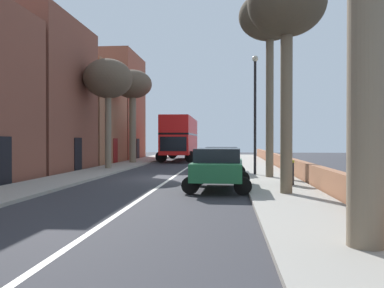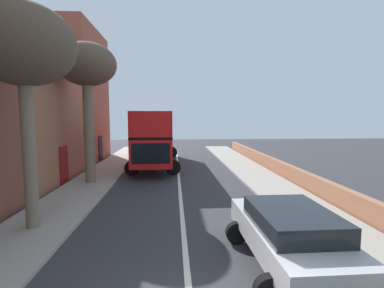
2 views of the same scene
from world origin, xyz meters
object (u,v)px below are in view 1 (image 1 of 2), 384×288
Objects in this scene: parked_car_green_right_2 at (218,166)px; lamppost_right at (255,105)px; double_decker_bus at (181,136)px; street_tree_left_0 at (108,80)px; street_tree_right_1 at (287,9)px; litter_bin_right at (288,172)px; street_tree_right_3 at (270,20)px; parked_car_silver_right_1 at (221,159)px; street_tree_left_2 at (133,87)px.

parked_car_green_right_2 is 6.62m from lamppost_right.
street_tree_left_0 is (-3.24, -12.31, 3.51)m from double_decker_bus.
street_tree_right_1 reaches higher than litter_bin_right.
street_tree_right_3 is (0.06, 5.91, 1.44)m from street_tree_right_1.
lamppost_right is at bearing -30.11° from parked_car_silver_right_1.
litter_bin_right is (2.80, -5.69, -0.28)m from parked_car_silver_right_1.
street_tree_left_2 is at bearing -119.48° from double_decker_bus.
double_decker_bus is 19.46m from street_tree_right_3.
double_decker_bus reaches higher than parked_car_green_right_2.
street_tree_left_2 is at bearing 131.68° from lamppost_right.
street_tree_left_2 reaches higher than parked_car_green_right_2.
street_tree_left_2 is (-7.45, 9.35, 5.39)m from parked_car_silver_right_1.
parked_car_silver_right_1 is 0.59× the size of street_tree_right_1.
street_tree_right_3 is at bearing -64.09° from lamppost_right.
street_tree_right_1 is 6.08m from street_tree_right_3.
litter_bin_right is at bearing -71.40° from double_decker_bus.
street_tree_right_1 is (2.37, -1.51, 5.52)m from parked_car_green_right_2.
parked_car_green_right_2 is at bearing -65.14° from street_tree_left_2.
double_decker_bus is at bearing 110.80° from street_tree_right_3.
lamppost_right is 5.72m from litter_bin_right.
street_tree_right_3 is 9.09× the size of litter_bin_right.
street_tree_left_2 reaches higher than litter_bin_right.
parked_car_green_right_2 is 0.47× the size of street_tree_right_3.
street_tree_left_0 is 14.78m from street_tree_right_1.
street_tree_right_1 reaches higher than street_tree_left_0.
lamppost_right reaches higher than parked_car_green_right_2.
parked_car_silver_right_1 is 13.12m from street_tree_left_2.
parked_car_green_right_2 is 6.20m from street_tree_right_1.
street_tree_right_1 is (9.81, -11.04, 0.59)m from street_tree_left_0.
parked_car_silver_right_1 is (4.20, -15.11, -1.45)m from double_decker_bus.
street_tree_right_3 is (2.43, 4.39, 6.96)m from parked_car_green_right_2.
street_tree_left_0 is 1.13× the size of lamppost_right.
lamppost_right is (1.80, -1.04, 2.90)m from parked_car_silver_right_1.
lamppost_right is at bearing 102.14° from litter_bin_right.
parked_car_green_right_2 is 0.61× the size of street_tree_left_0.
street_tree_right_1 is at bearing -99.55° from litter_bin_right.
double_decker_bus is 24.60m from street_tree_right_1.
lamppost_right is at bearing 115.91° from street_tree_right_3.
litter_bin_right is at bearing -63.82° from parked_car_silver_right_1.
street_tree_left_2 is (-9.83, 17.59, -0.16)m from street_tree_right_1.
litter_bin_right is at bearing -77.86° from lamppost_right.
street_tree_left_0 reaches higher than parked_car_silver_right_1.
parked_car_green_right_2 is 13.06m from street_tree_left_0.
double_decker_bus is 1.48× the size of street_tree_left_2.
double_decker_bus is 2.49× the size of parked_car_silver_right_1.
parked_car_green_right_2 reaches higher than litter_bin_right.
parked_car_silver_right_1 is 6.73m from parked_car_green_right_2.
street_tree_left_0 is (-7.44, 9.53, 4.93)m from parked_car_green_right_2.
street_tree_left_0 reaches higher than parked_car_green_right_2.
street_tree_left_2 reaches higher than street_tree_left_0.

